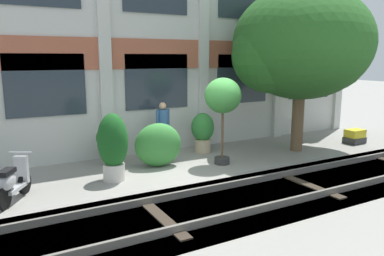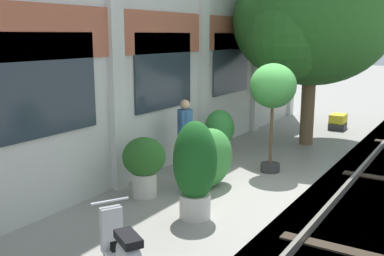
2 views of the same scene
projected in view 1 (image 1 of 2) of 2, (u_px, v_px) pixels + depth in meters
ground_plane at (195, 171)px, 10.03m from camera, size 80.00×80.00×0.00m
apartment_facade at (153, 24)px, 11.60m from camera, size 16.82×0.64×8.05m
rail_tracks at (247, 204)px, 8.09m from camera, size 24.46×2.80×0.43m
broadleaf_tree at (301, 47)px, 11.64m from camera, size 4.51×4.30×5.18m
potted_plant_low_pan at (223, 98)px, 10.35m from camera, size 1.02×1.02×2.45m
potted_plant_ribbed_drum at (113, 145)px, 9.10m from camera, size 0.74×0.74×1.68m
potted_plant_square_trough at (355, 137)px, 13.22m from camera, size 0.75×0.57×0.50m
potted_plant_stone_basin at (111, 141)px, 10.48m from camera, size 0.82×0.82×1.16m
potted_plant_fluted_column at (203, 131)px, 11.89m from camera, size 0.73×0.73×1.27m
scooter_second_parked at (12, 182)px, 7.78m from camera, size 0.81×1.24×0.98m
resident_by_doorway at (163, 128)px, 11.36m from camera, size 0.51×0.34×1.67m
topiary_hedge at (158, 145)px, 10.34m from camera, size 1.41×0.90×1.22m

